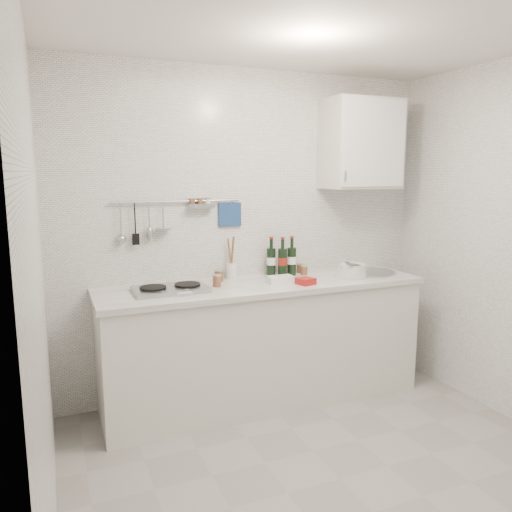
{
  "coord_description": "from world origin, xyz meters",
  "views": [
    {
      "loc": [
        -1.44,
        -2.21,
        1.73
      ],
      "look_at": [
        -0.15,
        0.9,
        1.16
      ],
      "focal_mm": 35.0,
      "sensor_mm": 36.0,
      "label": 1
    }
  ],
  "objects_px": {
    "plate_stack_sink": "(352,270)",
    "utensil_crock": "(231,269)",
    "wine_bottles": "(282,256)",
    "plate_stack_hob": "(178,289)",
    "wall_cabinet": "(361,144)"
  },
  "relations": [
    {
      "from": "plate_stack_hob",
      "to": "wine_bottles",
      "type": "xyz_separation_m",
      "value": [
        0.88,
        0.18,
        0.14
      ]
    },
    {
      "from": "wine_bottles",
      "to": "utensil_crock",
      "type": "distance_m",
      "value": 0.42
    },
    {
      "from": "wine_bottles",
      "to": "utensil_crock",
      "type": "height_order",
      "value": "utensil_crock"
    },
    {
      "from": "wall_cabinet",
      "to": "utensil_crock",
      "type": "relative_size",
      "value": 2.12
    },
    {
      "from": "plate_stack_hob",
      "to": "wine_bottles",
      "type": "relative_size",
      "value": 1.12
    },
    {
      "from": "utensil_crock",
      "to": "plate_stack_hob",
      "type": "bearing_deg",
      "value": -154.48
    },
    {
      "from": "wall_cabinet",
      "to": "utensil_crock",
      "type": "height_order",
      "value": "wall_cabinet"
    },
    {
      "from": "wall_cabinet",
      "to": "wine_bottles",
      "type": "relative_size",
      "value": 2.26
    },
    {
      "from": "wine_bottles",
      "to": "wall_cabinet",
      "type": "bearing_deg",
      "value": -5.04
    },
    {
      "from": "wine_bottles",
      "to": "utensil_crock",
      "type": "relative_size",
      "value": 0.94
    },
    {
      "from": "plate_stack_sink",
      "to": "utensil_crock",
      "type": "distance_m",
      "value": 0.95
    },
    {
      "from": "plate_stack_sink",
      "to": "utensil_crock",
      "type": "height_order",
      "value": "utensil_crock"
    },
    {
      "from": "plate_stack_sink",
      "to": "utensil_crock",
      "type": "bearing_deg",
      "value": 163.47
    },
    {
      "from": "plate_stack_sink",
      "to": "utensil_crock",
      "type": "xyz_separation_m",
      "value": [
        -0.91,
        0.27,
        0.03
      ]
    },
    {
      "from": "plate_stack_hob",
      "to": "wall_cabinet",
      "type": "bearing_deg",
      "value": 4.51
    }
  ]
}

